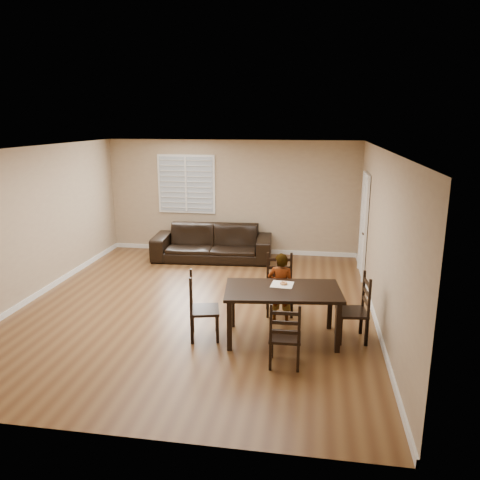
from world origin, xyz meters
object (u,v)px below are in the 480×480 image
object	(u,v)px
chair_right	(360,311)
sofa	(212,243)
dining_table	(283,295)
chair_left	(196,309)
child	(281,288)
chair_near	(279,285)
donut	(284,283)
chair_far	(285,340)

from	to	relation	value
chair_right	sofa	distance (m)	4.75
dining_table	chair_right	xyz separation A→B (m)	(1.12, 0.15, -0.23)
chair_left	chair_right	xyz separation A→B (m)	(2.38, 0.31, -0.00)
chair_right	child	world-z (taller)	child
chair_near	sofa	world-z (taller)	chair_near
dining_table	chair_near	xyz separation A→B (m)	(-0.13, 1.05, -0.24)
chair_right	child	xyz separation A→B (m)	(-1.19, 0.45, 0.12)
dining_table	child	xyz separation A→B (m)	(-0.07, 0.60, -0.12)
chair_near	donut	xyz separation A→B (m)	(0.12, -0.86, 0.35)
donut	chair_near	bearing A→B (deg)	98.21
chair_far	donut	distance (m)	1.12
chair_near	chair_left	xyz separation A→B (m)	(-1.13, -1.21, 0.00)
chair_far	chair_left	world-z (taller)	chair_left
chair_far	chair_left	distance (m)	1.52
sofa	chair_right	bearing A→B (deg)	-54.56
dining_table	chair_left	bearing A→B (deg)	-179.33
sofa	chair_left	bearing A→B (deg)	-84.87
chair_near	sofa	xyz separation A→B (m)	(-1.76, 2.77, -0.06)
chair_right	donut	bearing A→B (deg)	-98.13
chair_left	chair_right	bearing A→B (deg)	-96.27
chair_near	chair_right	bearing A→B (deg)	-42.62
chair_near	child	world-z (taller)	child
chair_far	sofa	xyz separation A→B (m)	(-1.98, 4.68, -0.02)
chair_left	child	size ratio (longest dim) A/B	0.88
chair_near	sofa	size ratio (longest dim) A/B	0.37
sofa	child	bearing A→B (deg)	-64.54
chair_near	chair_right	distance (m)	1.54
chair_left	sofa	bearing A→B (deg)	-4.81
chair_near	chair_far	bearing A→B (deg)	-90.34
chair_right	donut	size ratio (longest dim) A/B	8.96
chair_left	dining_table	bearing A→B (deg)	-96.29
child	chair_far	bearing A→B (deg)	98.43
chair_left	child	xyz separation A→B (m)	(1.18, 0.76, 0.12)
chair_far	child	size ratio (longest dim) A/B	0.79
chair_far	dining_table	bearing A→B (deg)	-85.31
chair_near	chair_far	xyz separation A→B (m)	(0.22, -1.91, -0.04)
chair_far	child	distance (m)	1.48
dining_table	child	size ratio (longest dim) A/B	1.54
chair_right	donut	world-z (taller)	chair_right
dining_table	chair_near	bearing A→B (deg)	90.00
donut	child	bearing A→B (deg)	99.70
chair_near	chair_far	distance (m)	1.92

